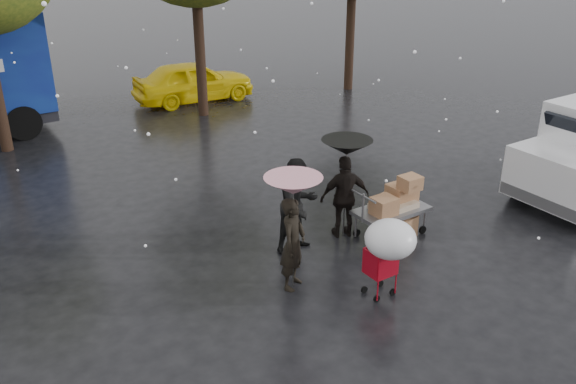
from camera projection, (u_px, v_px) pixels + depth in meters
ground at (325, 274)px, 10.99m from camera, size 90.00×90.00×0.00m
person_pink at (293, 244)px, 10.29m from camera, size 0.73×0.67×1.67m
person_middle at (299, 206)px, 11.43m from camera, size 0.99×0.82×1.86m
person_black at (345, 197)px, 11.98m from camera, size 1.08×0.72×1.70m
umbrella_pink at (293, 186)px, 9.85m from camera, size 0.97×0.97×2.06m
umbrella_black at (347, 147)px, 11.55m from camera, size 0.99×0.99×2.04m
vendor_cart at (395, 202)px, 12.07m from camera, size 1.52×0.80×1.27m
shopping_cart at (389, 243)px, 9.84m from camera, size 0.84×0.84×1.46m
box_ground_near at (403, 227)px, 12.14m from camera, size 0.60×0.53×0.46m
box_ground_far at (391, 199)px, 13.50m from camera, size 0.48×0.41×0.32m
yellow_taxi at (193, 81)px, 21.03m from camera, size 4.22×1.93×1.40m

